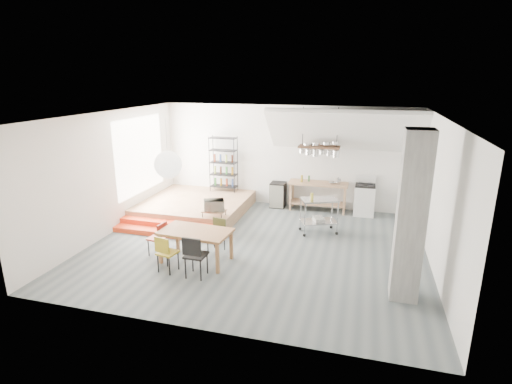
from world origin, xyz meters
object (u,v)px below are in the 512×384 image
(dining_table, at_px, (196,234))
(mini_fridge, at_px, (278,195))
(stove, at_px, (364,199))
(rolling_cart, at_px, (319,211))

(dining_table, bearing_deg, mini_fridge, 82.23)
(stove, distance_m, dining_table, 5.61)
(rolling_cart, xyz_separation_m, mini_fridge, (-1.52, 1.87, -0.21))
(stove, relative_size, dining_table, 0.72)
(dining_table, relative_size, rolling_cart, 1.51)
(rolling_cart, bearing_deg, stove, 34.51)
(stove, relative_size, mini_fridge, 1.47)
(stove, height_order, dining_table, stove)
(dining_table, bearing_deg, rolling_cart, 49.49)
(stove, xyz_separation_m, mini_fridge, (-2.67, 0.04, -0.08))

